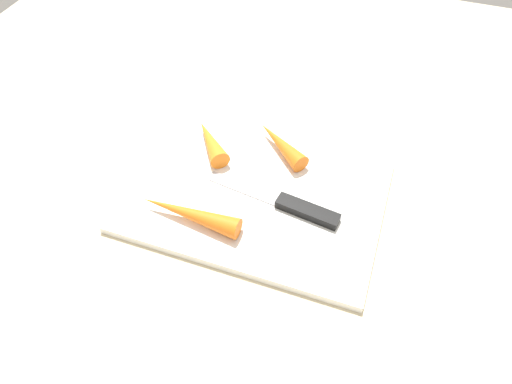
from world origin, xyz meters
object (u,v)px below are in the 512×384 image
Objects in this scene: knife at (299,208)px; carrot_medium at (281,144)px; cutting_board at (256,195)px; carrot_longest at (189,213)px; carrot_shortest at (210,141)px.

carrot_medium is at bearing -53.06° from knife.
cutting_board is 0.07m from knife.
carrot_longest is 1.53× the size of carrot_shortest.
carrot_medium is at bearing 84.88° from cutting_board.
knife is (0.07, -0.01, 0.01)m from cutting_board.
carrot_shortest is at bearing 147.22° from cutting_board.
cutting_board is 1.79× the size of knife.
knife is 0.12m from carrot_medium.
carrot_shortest reaches higher than cutting_board.
carrot_medium is (-0.06, 0.10, 0.01)m from knife.
carrot_longest reaches higher than knife.
knife is 1.92× the size of carrot_medium.
knife is at bearing -156.29° from carrot_shortest.
carrot_longest is at bearing 149.50° from carrot_shortest.
carrot_medium is at bearing -112.31° from carrot_longest.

